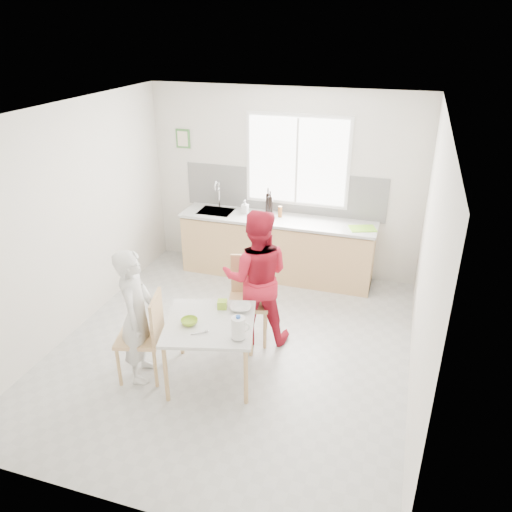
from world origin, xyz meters
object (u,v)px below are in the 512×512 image
Objects in this scene: person_white at (137,316)px; bowl_white at (241,308)px; dining_table at (210,328)px; chair_far at (249,294)px; bowl_green at (189,322)px; chair_left at (146,333)px; wine_bottle_b at (270,206)px; person_red at (257,277)px; wine_bottle_a at (268,204)px; milk_jug at (239,327)px.

person_white reaches higher than bowl_white.
bowl_white is at bearing 54.24° from dining_table.
person_white reaches higher than chair_far.
chair_left is at bearing -171.55° from bowl_green.
person_red is at bearing -79.15° from wine_bottle_b.
wine_bottle_a is 1.07× the size of wine_bottle_b.
chair_far is at bearing -82.46° from wine_bottle_b.
person_red is (0.89, 1.02, 0.29)m from chair_left.
person_red reaches higher than bowl_green.
wine_bottle_a is at bearing -92.34° from person_red.
dining_table is 4.55× the size of milk_jug.
chair_left reaches higher than milk_jug.
chair_far is 4.54× the size of bowl_white.
milk_jug is at bearing 83.43° from person_red.
chair_left is 3.04× the size of wine_bottle_a.
bowl_green is 2.68m from wine_bottle_b.
wine_bottle_a is (-0.27, 1.74, 0.52)m from chair_far.
wine_bottle_b reaches higher than chair_left.
person_white reaches higher than wine_bottle_b.
wine_bottle_a reaches higher than milk_jug.
person_white is 2.89m from wine_bottle_a.
milk_jug is 2.80m from wine_bottle_b.
wine_bottle_a is 0.09m from wine_bottle_b.
bowl_white is (0.41, 0.42, -0.00)m from bowl_green.
wine_bottle_b is (0.05, -0.07, -0.01)m from wine_bottle_a.
bowl_green reaches higher than dining_table.
bowl_green is at bearing -95.18° from person_white.
wine_bottle_a is (-0.38, 1.78, 0.26)m from person_red.
wine_bottle_a is at bearing 84.53° from chair_far.
person_white is 0.55m from bowl_green.
bowl_white is at bearing -76.63° from person_white.
bowl_white is 0.74× the size of wine_bottle_b.
bowl_green is at bearing -122.10° from chair_far.
wine_bottle_b is (0.57, 2.72, 0.53)m from chair_left.
wine_bottle_b is at bearing 98.03° from bowl_white.
bowl_green is 0.58m from milk_jug.
person_red is at bearing -77.90° from wine_bottle_a.
wine_bottle_b reaches higher than bowl_white.
wine_bottle_a is (-0.37, 2.31, 0.36)m from bowl_white.
person_red is 1.84m from wine_bottle_a.
bowl_white is at bearing -81.97° from wine_bottle_b.
wine_bottle_b is (0.64, 2.74, 0.33)m from person_white.
wine_bottle_b is at bearing 153.80° from chair_left.
wine_bottle_a is at bearing 155.15° from chair_left.
chair_left is 4.36× the size of bowl_white.
wine_bottle_a is (-0.14, 2.63, 0.46)m from dining_table.
bowl_green is 0.79× the size of bowl_white.
chair_far is 3.38× the size of wine_bottle_b.
dining_table is 6.26× the size of bowl_green.
chair_left is 1.02m from bowl_white.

